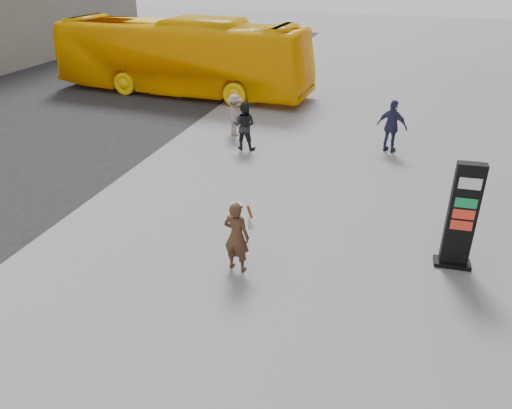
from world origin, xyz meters
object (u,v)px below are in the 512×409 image
(info_pylon, at_px, (462,217))
(pedestrian_c, at_px, (392,126))
(bus, at_px, (181,56))
(pedestrian_a, at_px, (244,126))
(woman, at_px, (237,235))
(pedestrian_b, at_px, (235,115))

(info_pylon, bearing_deg, pedestrian_c, 102.05)
(bus, bearing_deg, info_pylon, -131.37)
(info_pylon, height_order, pedestrian_a, info_pylon)
(pedestrian_a, relative_size, pedestrian_c, 0.94)
(woman, relative_size, bus, 0.13)
(woman, bearing_deg, info_pylon, -152.49)
(pedestrian_c, bearing_deg, woman, 90.60)
(woman, height_order, pedestrian_b, woman)
(bus, height_order, pedestrian_a, bus)
(bus, height_order, pedestrian_b, bus)
(woman, bearing_deg, pedestrian_b, -61.66)
(info_pylon, distance_m, pedestrian_a, 8.89)
(pedestrian_b, distance_m, pedestrian_c, 5.79)
(pedestrian_b, bearing_deg, woman, 146.08)
(info_pylon, bearing_deg, woman, -164.22)
(bus, distance_m, pedestrian_c, 11.66)
(pedestrian_b, bearing_deg, bus, -12.24)
(pedestrian_a, bearing_deg, info_pylon, 139.99)
(bus, bearing_deg, pedestrian_c, -113.41)
(bus, bearing_deg, woman, -147.49)
(woman, distance_m, pedestrian_b, 9.06)
(info_pylon, xyz_separation_m, woman, (-4.60, -1.61, -0.39))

